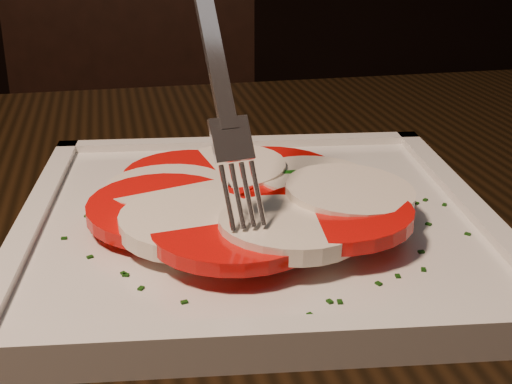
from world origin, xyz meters
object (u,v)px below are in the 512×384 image
object	(u,v)px
table	(188,350)
fork	(206,45)
chair	(128,174)
plate	(256,224)

from	to	relation	value
table	fork	world-z (taller)	fork
table	chair	bearing A→B (deg)	96.24
plate	fork	world-z (taller)	fork
plate	fork	size ratio (longest dim) A/B	1.70
table	plate	world-z (taller)	plate
chair	fork	size ratio (longest dim) A/B	5.35
chair	plate	bearing A→B (deg)	-72.47
table	plate	xyz separation A→B (m)	(0.05, -0.02, 0.11)
chair	table	bearing A→B (deg)	-75.95
table	fork	xyz separation A→B (m)	(0.02, -0.03, 0.22)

